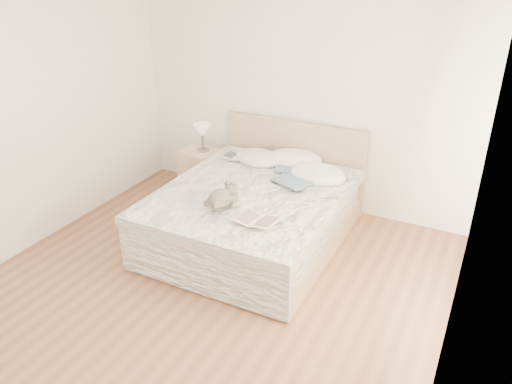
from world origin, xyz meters
TOP-DOWN VIEW (x-y plane):
  - floor at (0.00, 0.00)m, footprint 4.00×4.50m
  - wall_back at (0.00, 2.25)m, footprint 4.00×0.02m
  - wall_left at (-2.00, 0.00)m, footprint 0.02×4.50m
  - wall_right at (2.00, 0.00)m, footprint 0.02×4.50m
  - window at (1.99, 0.30)m, footprint 0.02×1.30m
  - bed at (0.00, 1.19)m, footprint 1.72×2.14m
  - nightstand at (-1.11, 1.88)m, footprint 0.53×0.49m
  - table_lamp at (-1.07, 1.90)m, footprint 0.24×0.24m
  - pillow_left at (-0.28, 1.81)m, footprint 0.61×0.47m
  - pillow_middle at (0.08, 1.97)m, footprint 0.70×0.55m
  - pillow_right at (0.46, 1.70)m, footprint 0.69×0.54m
  - blouse at (0.34, 1.55)m, footprint 0.76×0.78m
  - photo_book at (-0.54, 1.74)m, footprint 0.29×0.21m
  - childrens_book at (0.35, 0.53)m, footprint 0.39×0.29m
  - teddy_bear at (-0.10, 0.64)m, footprint 0.27×0.35m

SIDE VIEW (x-z plane):
  - floor at x=0.00m, z-range 0.00..0.00m
  - nightstand at x=-1.11m, z-range 0.00..0.56m
  - bed at x=0.00m, z-range -0.19..0.81m
  - blouse at x=0.34m, z-range 0.62..0.64m
  - photo_book at x=-0.54m, z-range 0.62..0.64m
  - childrens_book at x=0.35m, z-range 0.62..0.64m
  - pillow_left at x=-0.28m, z-range 0.55..0.73m
  - pillow_middle at x=0.08m, z-range 0.55..0.73m
  - pillow_right at x=0.46m, z-range 0.55..0.73m
  - teddy_bear at x=-0.10m, z-range 0.56..0.74m
  - table_lamp at x=-1.07m, z-range 0.63..0.96m
  - wall_back at x=0.00m, z-range 0.00..2.70m
  - wall_left at x=-2.00m, z-range 0.00..2.70m
  - wall_right at x=2.00m, z-range 0.00..2.70m
  - window at x=1.99m, z-range 0.90..2.00m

